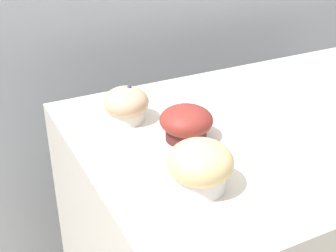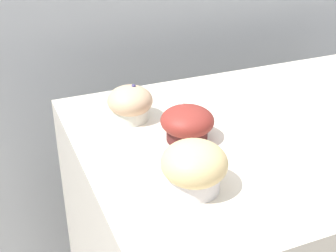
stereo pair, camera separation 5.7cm
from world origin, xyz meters
name	(u,v)px [view 2 (the right image)]	position (x,y,z in m)	size (l,w,h in m)	color
wall_back	(191,55)	(0.00, 0.60, 0.90)	(3.20, 0.10, 1.80)	#B2B7BC
muffin_front_center	(130,103)	(-0.36, 0.15, 0.98)	(0.10, 0.10, 0.08)	silver
muffin_back_left	(187,124)	(-0.28, 0.02, 0.98)	(0.11, 0.11, 0.07)	#4F201F
muffin_back_right	(194,167)	(-0.34, -0.13, 0.99)	(0.11, 0.11, 0.09)	white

